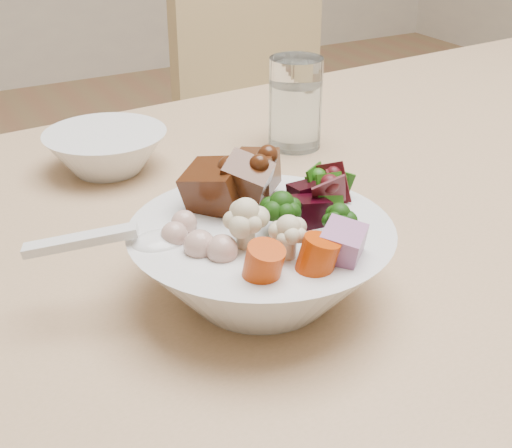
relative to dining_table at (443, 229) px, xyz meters
name	(u,v)px	position (x,y,z in m)	size (l,w,h in m)	color
dining_table	(443,229)	(0.00, 0.00, 0.00)	(1.60, 0.97, 0.72)	tan
chair_far	(286,130)	(0.21, 0.72, -0.13)	(0.51, 0.51, 0.92)	tan
food_bowl	(262,256)	(-0.33, -0.12, 0.11)	(0.22, 0.22, 0.12)	silver
soup_spoon	(139,243)	(-0.43, -0.09, 0.14)	(0.13, 0.08, 0.03)	silver
water_glass	(295,107)	(-0.11, 0.17, 0.13)	(0.07, 0.07, 0.12)	white
side_bowl	(106,152)	(-0.36, 0.21, 0.10)	(0.15, 0.15, 0.05)	silver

